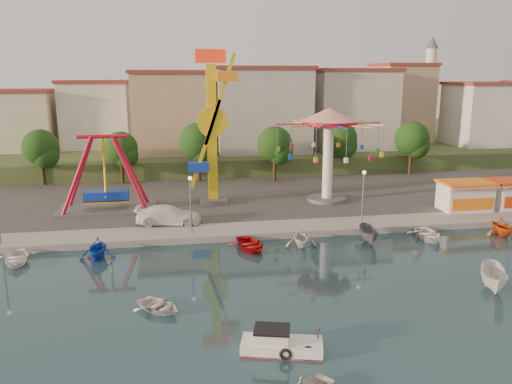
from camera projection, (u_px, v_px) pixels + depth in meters
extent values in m
plane|color=#132C35|center=(320.00, 295.00, 33.59)|extent=(200.00, 200.00, 0.00)
cube|color=#9E998E|center=(223.00, 153.00, 93.02)|extent=(200.00, 100.00, 0.60)
cube|color=#4C4944|center=(250.00, 189.00, 62.24)|extent=(90.00, 28.00, 0.01)
cube|color=#384C26|center=(221.00, 143.00, 97.54)|extent=(200.00, 60.00, 3.00)
cube|color=#59595E|center=(107.00, 209.00, 52.29)|extent=(10.00, 5.00, 0.30)
cube|color=#1434B6|center=(107.00, 196.00, 51.96)|extent=(4.50, 1.40, 1.00)
cylinder|color=#B60E27|center=(102.00, 136.00, 50.54)|extent=(5.00, 0.40, 0.40)
cube|color=#59595E|center=(213.00, 200.00, 55.64)|extent=(3.00, 3.00, 0.50)
cube|color=yellow|center=(212.00, 135.00, 53.98)|extent=(1.00, 1.00, 15.00)
cube|color=red|center=(210.00, 56.00, 52.08)|extent=(3.20, 0.50, 1.40)
cylinder|color=yellow|center=(212.00, 122.00, 52.87)|extent=(3.20, 0.50, 3.20)
cube|color=yellow|center=(220.00, 100.00, 52.27)|extent=(3.56, 0.35, 9.58)
cube|color=orange|center=(227.00, 76.00, 51.86)|extent=(2.20, 1.20, 1.00)
cylinder|color=#59595E|center=(327.00, 199.00, 56.40)|extent=(4.40, 4.40, 0.40)
cylinder|color=white|center=(328.00, 161.00, 55.41)|extent=(1.10, 1.10, 9.00)
cylinder|color=#B60E27|center=(329.00, 123.00, 54.43)|extent=(6.00, 6.00, 0.50)
cone|color=red|center=(329.00, 114.00, 54.22)|extent=(6.40, 6.40, 1.40)
cube|color=white|center=(465.00, 197.00, 52.34)|extent=(5.00, 3.00, 2.80)
cube|color=orange|center=(466.00, 182.00, 51.99)|extent=(5.40, 3.40, 0.25)
cube|color=red|center=(476.00, 189.00, 50.44)|extent=(5.00, 0.77, 0.43)
cylinder|color=#59595E|center=(191.00, 207.00, 44.05)|extent=(0.14, 0.14, 5.00)
cylinder|color=#59595E|center=(363.00, 200.00, 46.66)|extent=(0.14, 0.14, 5.00)
cylinder|color=#382314|center=(43.00, 171.00, 64.28)|extent=(0.44, 0.44, 3.60)
sphere|color=black|center=(40.00, 147.00, 63.57)|extent=(4.60, 4.60, 4.60)
cylinder|color=#382314|center=(122.00, 170.00, 65.23)|extent=(0.44, 0.44, 3.40)
sphere|color=black|center=(121.00, 148.00, 64.56)|extent=(4.35, 4.35, 4.35)
cylinder|color=#382314|center=(199.00, 167.00, 66.38)|extent=(0.44, 0.44, 3.92)
sphere|color=black|center=(198.00, 142.00, 65.61)|extent=(5.02, 5.02, 5.02)
cylinder|color=#382314|center=(275.00, 167.00, 66.66)|extent=(0.44, 0.44, 3.66)
sphere|color=black|center=(275.00, 144.00, 65.94)|extent=(4.68, 4.68, 4.68)
cylinder|color=#382314|center=(339.00, 161.00, 71.15)|extent=(0.44, 0.44, 3.80)
sphere|color=black|center=(340.00, 138.00, 70.40)|extent=(4.86, 4.86, 4.86)
cylinder|color=#382314|center=(410.00, 161.00, 71.04)|extent=(0.44, 0.44, 3.77)
sphere|color=black|center=(412.00, 139.00, 70.29)|extent=(4.83, 4.83, 4.83)
cube|color=silver|center=(94.00, 122.00, 77.74)|extent=(12.33, 9.01, 8.63)
cube|color=tan|center=(179.00, 112.00, 80.14)|extent=(11.95, 9.28, 11.23)
cube|color=beige|center=(266.00, 119.00, 79.59)|extent=(12.59, 10.50, 9.20)
cube|color=beige|center=(340.00, 116.00, 85.05)|extent=(10.75, 9.23, 9.24)
cube|color=tan|center=(418.00, 110.00, 85.20)|extent=(12.77, 10.96, 11.21)
cube|color=silver|center=(487.00, 107.00, 85.50)|extent=(8.23, 8.98, 12.36)
cylinder|color=silver|center=(428.00, 95.00, 88.77)|extent=(1.80, 1.80, 16.00)
cylinder|color=#59595E|center=(431.00, 66.00, 87.62)|extent=(2.80, 2.80, 0.30)
cone|color=#59595E|center=(432.00, 42.00, 86.70)|extent=(2.20, 2.20, 2.00)
cube|color=white|center=(282.00, 348.00, 26.66)|extent=(4.61, 2.71, 0.78)
cube|color=#B60E27|center=(282.00, 351.00, 26.70)|extent=(4.61, 2.71, 0.14)
cube|color=white|center=(272.00, 337.00, 26.51)|extent=(2.01, 1.70, 0.78)
cube|color=black|center=(272.00, 329.00, 26.41)|extent=(2.22, 1.92, 0.10)
torus|color=black|center=(285.00, 354.00, 25.80)|extent=(0.68, 0.34, 0.66)
torus|color=black|center=(308.00, 352.00, 26.04)|extent=(0.68, 0.34, 0.66)
imported|color=white|center=(159.00, 306.00, 31.34)|extent=(3.91, 3.90, 0.67)
imported|color=silver|center=(494.00, 279.00, 34.29)|extent=(3.47, 4.56, 1.66)
imported|color=white|center=(168.00, 215.00, 47.49)|extent=(6.31, 3.07, 1.77)
imported|color=white|center=(16.00, 258.00, 39.32)|extent=(3.66, 4.48, 0.81)
imported|color=#143EB5|center=(97.00, 248.00, 40.23)|extent=(3.07, 3.49, 1.73)
imported|color=#B80E13|center=(250.00, 244.00, 42.37)|extent=(3.78, 4.70, 0.87)
imported|color=silver|center=(301.00, 237.00, 43.00)|extent=(2.97, 3.37, 1.69)
imported|color=slate|center=(369.00, 235.00, 44.03)|extent=(2.05, 3.97, 1.46)
imported|color=white|center=(428.00, 234.00, 45.03)|extent=(3.32, 4.42, 0.87)
imported|color=#D74D13|center=(501.00, 226.00, 46.12)|extent=(3.03, 3.45, 1.72)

